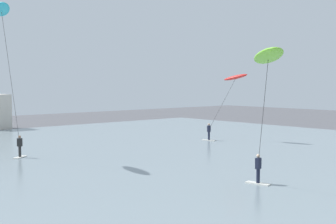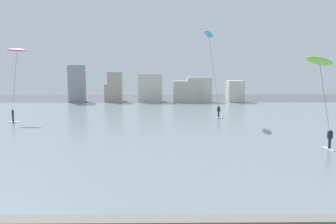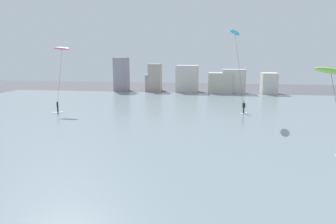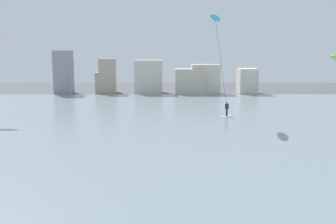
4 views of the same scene
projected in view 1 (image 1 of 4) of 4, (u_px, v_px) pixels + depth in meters
kitesurfer_red at (232, 85)px, 43.91m from camera, size 2.60×3.99×6.54m
kitesurfer_lime at (268, 65)px, 22.21m from camera, size 4.29×4.68×7.25m
kitesurfer_cyan at (3, 24)px, 32.02m from camera, size 3.24×3.43×11.08m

